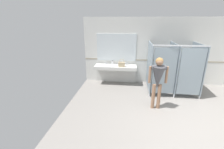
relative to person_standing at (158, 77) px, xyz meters
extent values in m
cube|color=gray|center=(0.72, -0.88, -1.12)|extent=(7.28, 6.87, 0.10)
cube|color=silver|center=(0.72, 2.32, 0.36)|extent=(7.28, 0.12, 2.86)
cube|color=#9E937F|center=(0.72, 2.25, -0.02)|extent=(7.28, 0.01, 0.06)
cube|color=silver|center=(-1.49, 1.94, -0.29)|extent=(1.83, 0.60, 0.14)
cube|color=silver|center=(-1.49, 2.20, -0.72)|extent=(1.83, 0.08, 0.70)
cube|color=beige|center=(-1.95, 1.91, -0.27)|extent=(0.42, 0.33, 0.11)
cylinder|color=silver|center=(-1.95, 2.15, -0.17)|extent=(0.04, 0.04, 0.11)
cylinder|color=silver|center=(-1.95, 2.09, -0.12)|extent=(0.03, 0.11, 0.03)
sphere|color=silver|center=(-1.88, 2.16, -0.19)|extent=(0.04, 0.04, 0.04)
cube|color=beige|center=(-1.03, 1.91, -0.27)|extent=(0.42, 0.33, 0.11)
cylinder|color=silver|center=(-1.03, 2.15, -0.17)|extent=(0.04, 0.04, 0.11)
cylinder|color=silver|center=(-1.03, 2.09, -0.12)|extent=(0.03, 0.11, 0.03)
sphere|color=silver|center=(-0.96, 2.16, -0.19)|extent=(0.04, 0.04, 0.04)
cube|color=silver|center=(-1.49, 2.24, 0.52)|extent=(1.73, 0.02, 1.18)
cube|color=gray|center=(-0.10, 1.50, -0.06)|extent=(0.03, 1.47, 1.78)
cylinder|color=silver|center=(-0.10, 0.83, -1.01)|extent=(0.05, 0.05, 0.12)
cube|color=gray|center=(0.80, 1.50, -0.06)|extent=(0.03, 1.47, 1.78)
cylinder|color=silver|center=(0.80, 0.83, -1.01)|extent=(0.05, 0.05, 0.12)
cube|color=gray|center=(1.69, 1.50, -0.06)|extent=(0.03, 1.47, 1.78)
cylinder|color=silver|center=(1.69, 0.83, -1.01)|extent=(0.05, 0.05, 0.12)
cube|color=gray|center=(0.35, 0.80, -0.06)|extent=(0.81, 0.10, 1.68)
cube|color=gray|center=(1.24, 0.80, -0.06)|extent=(0.82, 0.03, 1.68)
cube|color=#B7BABF|center=(0.80, 0.80, 0.86)|extent=(1.85, 0.04, 0.04)
cylinder|color=#8C664C|center=(0.09, 0.01, -0.65)|extent=(0.11, 0.11, 0.83)
cylinder|color=#8C664C|center=(-0.09, -0.01, -0.65)|extent=(0.11, 0.11, 0.83)
cone|color=#47474C|center=(0.00, 0.00, -0.01)|extent=(0.43, 0.43, 0.70)
cube|color=#47474C|center=(0.00, 0.00, 0.31)|extent=(0.46, 0.19, 0.10)
cylinder|color=#8C664C|center=(0.25, 0.02, 0.08)|extent=(0.08, 0.08, 0.53)
cylinder|color=#8C664C|center=(-0.25, -0.02, 0.08)|extent=(0.08, 0.08, 0.53)
sphere|color=#8C664C|center=(0.00, 0.00, 0.48)|extent=(0.22, 0.22, 0.22)
sphere|color=olive|center=(0.00, 0.01, 0.50)|extent=(0.23, 0.23, 0.23)
cube|color=tan|center=(-1.22, 1.79, -0.12)|extent=(0.28, 0.12, 0.20)
torus|color=tan|center=(-1.22, 1.79, 0.02)|extent=(0.21, 0.02, 0.21)
cylinder|color=white|center=(-1.65, 2.12, -0.15)|extent=(0.07, 0.07, 0.15)
cylinder|color=black|center=(-1.65, 2.12, -0.06)|extent=(0.03, 0.03, 0.04)
cylinder|color=white|center=(-1.22, 1.88, -0.18)|extent=(0.07, 0.07, 0.10)
camera|label=1|loc=(-0.88, -4.67, 1.66)|focal=25.28mm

